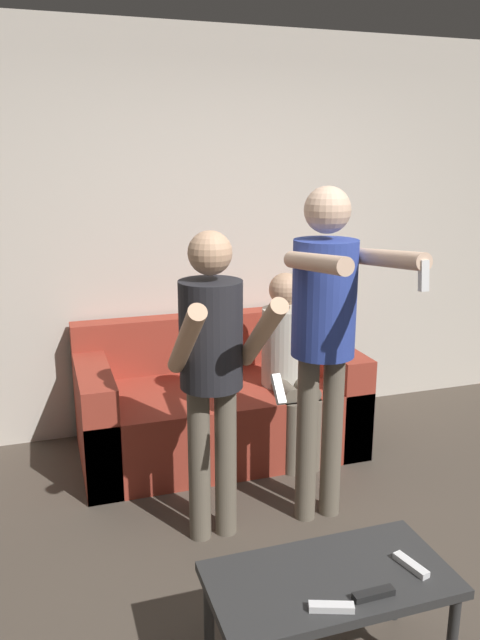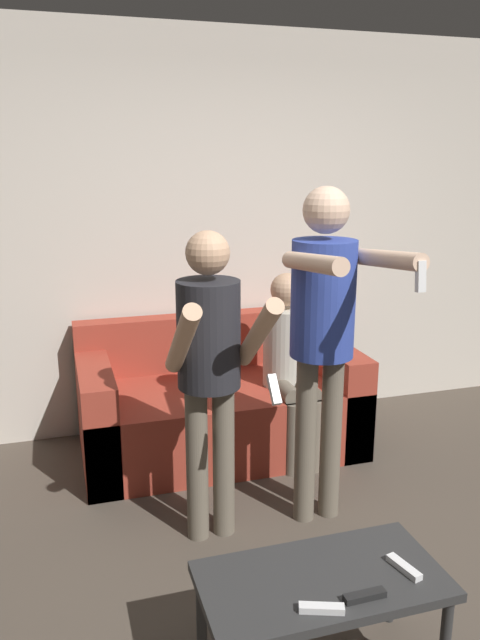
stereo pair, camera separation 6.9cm
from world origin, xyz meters
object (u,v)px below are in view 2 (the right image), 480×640
Objects in this scene: remote_far at (404,567)px; person_standing_right at (324,319)px; coffee_table at (322,589)px; person_standing_left at (210,358)px; remote_near at (322,608)px; couch at (218,406)px; remote_mid at (365,596)px; person_seated at (289,358)px.

person_standing_right is at bearing 83.06° from remote_far.
remote_far is at bearing -9.88° from coffee_table.
person_standing_left is 0.60m from person_standing_right.
person_standing_right is 11.33× the size of remote_far.
person_standing_left is 1.25m from remote_near.
remote_near is (-0.50, -1.14, -0.66)m from person_standing_right.
person_standing_left is 1.77× the size of coffee_table.
couch is 2.12m from remote_near.
person_standing_left reaches higher than remote_mid.
couch is at bearing 73.22° from person_standing_left.
person_standing_left is at bearing 113.88° from remote_far.
remote_near is at bearing -85.76° from person_standing_left.
couch is 2.10m from remote_mid.
person_standing_right reaches higher than person_seated.
person_standing_right reaches higher than remote_mid.
couch is 0.59m from person_seated.
person_standing_left is 10.10× the size of remote_far.
person_seated is at bearing -28.50° from couch.
remote_mid is at bearing -58.49° from coffee_table.
couch is 1.21m from person_standing_left.
person_seated is at bearing 72.00° from remote_near.
remote_near and remote_mid have the same top height.
person_seated is at bearing 81.22° from person_standing_right.
person_standing_left is 1.06m from person_seated.
person_standing_left is (-0.29, -0.96, 0.66)m from couch.
coffee_table is at bearing 65.29° from remote_near.
person_seated reaches higher than remote_far.
person_standing_right is at bearing 66.43° from remote_near.
remote_near is at bearing -175.36° from remote_mid.
coffee_table is at bearing -93.89° from couch.
person_standing_left is at bearing 179.96° from person_standing_right.
person_seated is 1.34× the size of coffee_table.
person_seated is (0.70, 0.74, -0.30)m from person_standing_left.
remote_mid is (0.09, -0.15, 0.06)m from coffee_table.
remote_near is 0.39m from remote_far.
couch reaches higher than remote_far.
couch reaches higher than remote_near.
remote_far is at bearing -66.12° from person_standing_left.
coffee_table is at bearing -113.38° from person_standing_right.
person_standing_left reaches higher than coffee_table.
coffee_table is 0.31m from remote_far.
coffee_table is at bearing 170.12° from remote_far.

